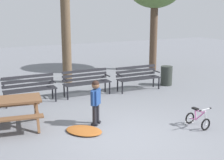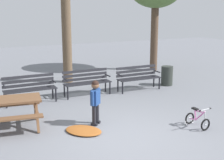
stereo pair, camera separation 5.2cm
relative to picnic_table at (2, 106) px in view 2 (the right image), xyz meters
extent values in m
plane|color=slate|center=(2.44, -1.74, -0.59)|extent=(36.00, 36.00, 0.00)
cube|color=brown|center=(0.00, 0.00, 0.15)|extent=(1.89, 1.00, 0.05)
cube|color=brown|center=(-0.08, -0.54, -0.14)|extent=(1.82, 0.49, 0.04)
cube|color=brown|center=(0.08, 0.54, -0.14)|extent=(1.82, 0.49, 0.04)
cube|color=brown|center=(0.74, -0.36, -0.24)|extent=(0.14, 0.57, 0.76)
cube|color=brown|center=(0.81, 0.14, -0.24)|extent=(0.14, 0.57, 0.76)
cube|color=brown|center=(0.77, -0.11, -0.17)|extent=(0.23, 1.10, 0.04)
cube|color=#232328|center=(1.02, 2.04, -0.15)|extent=(1.60, 0.09, 0.03)
cube|color=#232328|center=(1.02, 1.92, -0.15)|extent=(1.60, 0.09, 0.03)
cube|color=#232328|center=(1.02, 1.80, -0.15)|extent=(1.60, 0.09, 0.03)
cube|color=#232328|center=(1.02, 1.68, -0.15)|extent=(1.60, 0.09, 0.03)
cube|color=#232328|center=(1.02, 2.08, -0.05)|extent=(1.60, 0.06, 0.09)
cube|color=#232328|center=(1.02, 2.08, 0.08)|extent=(1.60, 0.06, 0.09)
cube|color=#232328|center=(1.02, 2.08, 0.21)|extent=(1.60, 0.06, 0.09)
cylinder|color=black|center=(1.77, 1.71, -0.37)|extent=(0.05, 0.05, 0.44)
cylinder|color=black|center=(1.77, 2.07, -0.37)|extent=(0.05, 0.05, 0.44)
cube|color=black|center=(1.77, 1.89, 0.03)|extent=(0.05, 0.40, 0.03)
cylinder|color=black|center=(0.27, 1.69, -0.37)|extent=(0.05, 0.05, 0.44)
cylinder|color=black|center=(0.27, 2.05, -0.37)|extent=(0.05, 0.05, 0.44)
cube|color=black|center=(0.27, 1.87, 0.03)|extent=(0.05, 0.40, 0.03)
cube|color=#232328|center=(2.92, 2.09, -0.15)|extent=(1.60, 0.08, 0.03)
cube|color=#232328|center=(2.92, 1.97, -0.15)|extent=(1.60, 0.08, 0.03)
cube|color=#232328|center=(2.92, 1.85, -0.15)|extent=(1.60, 0.08, 0.03)
cube|color=#232328|center=(2.92, 1.73, -0.15)|extent=(1.60, 0.08, 0.03)
cube|color=#232328|center=(2.92, 2.13, -0.05)|extent=(1.60, 0.06, 0.09)
cube|color=#232328|center=(2.92, 2.13, 0.08)|extent=(1.60, 0.06, 0.09)
cube|color=#232328|center=(2.92, 2.13, 0.21)|extent=(1.60, 0.06, 0.09)
cylinder|color=black|center=(3.67, 1.75, -0.37)|extent=(0.05, 0.05, 0.44)
cylinder|color=black|center=(3.67, 2.11, -0.37)|extent=(0.05, 0.05, 0.44)
cube|color=black|center=(3.67, 1.93, 0.03)|extent=(0.04, 0.40, 0.03)
cylinder|color=black|center=(2.17, 1.74, -0.37)|extent=(0.05, 0.05, 0.44)
cylinder|color=black|center=(2.17, 2.10, -0.37)|extent=(0.05, 0.05, 0.44)
cube|color=black|center=(2.17, 1.92, 0.03)|extent=(0.04, 0.40, 0.03)
cube|color=#232328|center=(4.82, 1.92, -0.15)|extent=(1.60, 0.07, 0.03)
cube|color=#232328|center=(4.82, 1.80, -0.15)|extent=(1.60, 0.07, 0.03)
cube|color=#232328|center=(4.82, 1.68, -0.15)|extent=(1.60, 0.07, 0.03)
cube|color=#232328|center=(4.82, 1.56, -0.15)|extent=(1.60, 0.07, 0.03)
cube|color=#232328|center=(4.82, 1.96, -0.05)|extent=(1.60, 0.05, 0.09)
cube|color=#232328|center=(4.82, 1.96, 0.08)|extent=(1.60, 0.05, 0.09)
cube|color=#232328|center=(4.82, 1.96, 0.21)|extent=(1.60, 0.05, 0.09)
cylinder|color=black|center=(5.57, 1.59, -0.37)|extent=(0.05, 0.05, 0.44)
cylinder|color=black|center=(5.57, 1.95, -0.37)|extent=(0.05, 0.05, 0.44)
cube|color=black|center=(5.57, 1.77, 0.03)|extent=(0.04, 0.40, 0.03)
cylinder|color=black|center=(4.07, 1.58, -0.37)|extent=(0.05, 0.05, 0.44)
cylinder|color=black|center=(4.07, 1.94, -0.37)|extent=(0.05, 0.05, 0.44)
cube|color=black|center=(4.07, 1.76, 0.03)|extent=(0.04, 0.40, 0.03)
cylinder|color=black|center=(2.21, -0.58, -0.33)|extent=(0.10, 0.10, 0.53)
cube|color=black|center=(2.21, -0.58, -0.56)|extent=(0.18, 0.18, 0.06)
cylinder|color=black|center=(2.08, -0.71, -0.33)|extent=(0.10, 0.10, 0.53)
cube|color=black|center=(2.08, -0.71, -0.56)|extent=(0.18, 0.18, 0.06)
cube|color=navy|center=(2.15, -0.65, 0.13)|extent=(0.31, 0.31, 0.39)
sphere|color=brown|center=(2.15, -0.65, 0.43)|extent=(0.19, 0.19, 0.19)
sphere|color=black|center=(2.15, -0.65, 0.46)|extent=(0.18, 0.18, 0.18)
cylinder|color=navy|center=(2.28, -0.52, 0.14)|extent=(0.08, 0.08, 0.37)
cylinder|color=navy|center=(2.02, -0.77, 0.14)|extent=(0.08, 0.08, 0.37)
torus|color=black|center=(4.38, -2.17, -0.44)|extent=(0.30, 0.07, 0.30)
cylinder|color=silver|center=(4.38, -2.17, -0.44)|extent=(0.05, 0.05, 0.04)
torus|color=black|center=(4.32, -1.65, -0.44)|extent=(0.30, 0.07, 0.30)
cylinder|color=silver|center=(4.32, -1.65, -0.44)|extent=(0.05, 0.05, 0.04)
torus|color=white|center=(4.43, -1.64, -0.54)|extent=(0.11, 0.04, 0.11)
torus|color=white|center=(4.21, -1.66, -0.54)|extent=(0.11, 0.04, 0.11)
cylinder|color=pink|center=(4.36, -1.99, -0.27)|extent=(0.07, 0.31, 0.32)
cylinder|color=pink|center=(4.34, -1.83, -0.29)|extent=(0.04, 0.08, 0.27)
cylinder|color=pink|center=(4.33, -1.75, -0.43)|extent=(0.05, 0.20, 0.05)
cylinder|color=silver|center=(4.37, -2.15, -0.28)|extent=(0.04, 0.07, 0.32)
cylinder|color=pink|center=(4.35, -1.97, -0.17)|extent=(0.07, 0.32, 0.05)
cube|color=black|center=(4.34, -1.81, -0.14)|extent=(0.11, 0.18, 0.04)
cylinder|color=silver|center=(4.37, -2.13, -0.07)|extent=(0.34, 0.06, 0.02)
cylinder|color=black|center=(4.54, -2.11, -0.07)|extent=(0.05, 0.04, 0.04)
cylinder|color=black|center=(4.20, -2.14, -0.07)|extent=(0.05, 0.04, 0.04)
ellipsoid|color=#9E5623|center=(1.69, -0.98, -0.56)|extent=(1.07, 1.12, 0.07)
cylinder|color=#2D332D|center=(6.16, 1.97, -0.23)|extent=(0.44, 0.44, 0.73)
cylinder|color=brown|center=(2.92, 4.08, 1.46)|extent=(0.36, 0.36, 4.10)
cylinder|color=brown|center=(7.32, 4.69, 0.93)|extent=(0.34, 0.34, 3.05)
camera|label=1|loc=(-0.74, -7.55, 2.33)|focal=50.02mm
camera|label=2|loc=(-0.69, -7.57, 2.33)|focal=50.02mm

